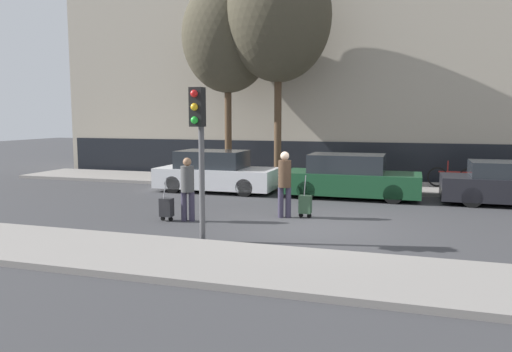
# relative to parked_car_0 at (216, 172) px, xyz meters

# --- Properties ---
(ground_plane) EXTENTS (80.00, 80.00, 0.00)m
(ground_plane) POSITION_rel_parked_car_0_xyz_m (4.39, -4.54, -0.68)
(ground_plane) COLOR #38383A
(sidewalk_near) EXTENTS (28.00, 2.50, 0.12)m
(sidewalk_near) POSITION_rel_parked_car_0_xyz_m (4.39, -8.29, -0.62)
(sidewalk_near) COLOR gray
(sidewalk_near) RESTS_ON ground_plane
(sidewalk_far) EXTENTS (28.00, 3.00, 0.12)m
(sidewalk_far) POSITION_rel_parked_car_0_xyz_m (4.39, 2.46, -0.62)
(sidewalk_far) COLOR gray
(sidewalk_far) RESTS_ON ground_plane
(building_facade) EXTENTS (28.00, 2.66, 9.07)m
(building_facade) POSITION_rel_parked_car_0_xyz_m (4.39, 5.96, 3.84)
(building_facade) COLOR #A89E8C
(building_facade) RESTS_ON ground_plane
(parked_car_0) EXTENTS (4.26, 1.83, 1.46)m
(parked_car_0) POSITION_rel_parked_car_0_xyz_m (0.00, 0.00, 0.00)
(parked_car_0) COLOR silver
(parked_car_0) RESTS_ON ground_plane
(parked_car_1) EXTENTS (4.37, 1.76, 1.44)m
(parked_car_1) POSITION_rel_parked_car_0_xyz_m (4.76, 0.02, -0.01)
(parked_car_1) COLOR #194728
(parked_car_1) RESTS_ON ground_plane
(pedestrian_left) EXTENTS (0.34, 0.34, 1.63)m
(pedestrian_left) POSITION_rel_parked_car_0_xyz_m (1.25, -4.97, 0.25)
(pedestrian_left) COLOR #383347
(pedestrian_left) RESTS_ON ground_plane
(trolley_left) EXTENTS (0.34, 0.29, 1.13)m
(trolley_left) POSITION_rel_parked_car_0_xyz_m (0.72, -5.12, -0.32)
(trolley_left) COLOR #262628
(trolley_left) RESTS_ON ground_plane
(pedestrian_right) EXTENTS (0.34, 0.34, 1.76)m
(pedestrian_right) POSITION_rel_parked_car_0_xyz_m (3.50, -3.79, 0.32)
(pedestrian_right) COLOR #383347
(pedestrian_right) RESTS_ON ground_plane
(trolley_right) EXTENTS (0.34, 0.29, 1.13)m
(trolley_right) POSITION_rel_parked_car_0_xyz_m (4.03, -3.63, -0.32)
(trolley_right) COLOR #335138
(trolley_right) RESTS_ON ground_plane
(traffic_light) EXTENTS (0.28, 0.47, 3.26)m
(traffic_light) POSITION_rel_parked_car_0_xyz_m (2.46, -6.91, 1.66)
(traffic_light) COLOR #515154
(traffic_light) RESTS_ON ground_plane
(parked_bicycle) EXTENTS (1.77, 0.06, 0.96)m
(parked_bicycle) POSITION_rel_parked_car_0_xyz_m (8.10, 2.70, -0.18)
(parked_bicycle) COLOR black
(parked_bicycle) RESTS_ON sidewalk_far
(bare_tree_near_crossing) EXTENTS (4.00, 4.00, 8.73)m
(bare_tree_near_crossing) POSITION_rel_parked_car_0_xyz_m (1.69, 2.21, 5.71)
(bare_tree_near_crossing) COLOR #4C3826
(bare_tree_near_crossing) RESTS_ON sidewalk_far
(bare_tree_down_street) EXTENTS (3.64, 3.64, 7.94)m
(bare_tree_down_street) POSITION_rel_parked_car_0_xyz_m (-0.50, 2.62, 5.14)
(bare_tree_down_street) COLOR #4C3826
(bare_tree_down_street) RESTS_ON sidewalk_far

